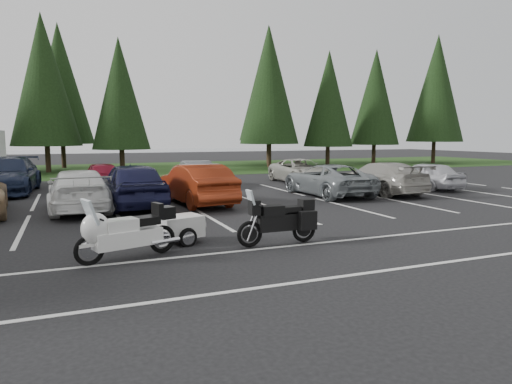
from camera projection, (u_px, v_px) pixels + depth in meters
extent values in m
plane|color=black|center=(202.00, 224.00, 13.62)|extent=(120.00, 120.00, 0.00)
cube|color=#1B3611|center=(119.00, 169.00, 35.66)|extent=(80.00, 16.00, 0.01)
cube|color=slate|center=(126.00, 154.00, 65.63)|extent=(70.00, 50.00, 0.02)
cube|color=silver|center=(186.00, 213.00, 15.46)|extent=(32.00, 16.00, 0.01)
cylinder|color=#332316|center=(48.00, 154.00, 32.61)|extent=(0.36, 0.36, 2.62)
cone|color=black|center=(44.00, 80.00, 31.97)|extent=(4.80, 4.80, 9.27)
cylinder|color=#332316|center=(122.00, 156.00, 33.32)|extent=(0.36, 0.36, 2.26)
cone|color=black|center=(120.00, 93.00, 32.77)|extent=(4.14, 4.14, 7.99)
cylinder|color=#332316|center=(269.00, 151.00, 38.27)|extent=(0.36, 0.36, 2.69)
cone|color=black|center=(269.00, 86.00, 37.61)|extent=(4.93, 4.93, 9.52)
cylinder|color=#332316|center=(328.00, 152.00, 40.09)|extent=(0.36, 0.36, 2.33)
cone|color=black|center=(329.00, 99.00, 39.52)|extent=(4.27, 4.27, 8.24)
cylinder|color=#332316|center=(374.00, 151.00, 42.89)|extent=(0.36, 0.36, 2.47)
cone|color=black|center=(375.00, 97.00, 42.28)|extent=(4.53, 4.53, 8.76)
cylinder|color=#332316|center=(434.00, 148.00, 43.93)|extent=(0.36, 0.36, 2.83)
cone|color=black|center=(436.00, 88.00, 43.24)|extent=(5.19, 5.19, 10.03)
cylinder|color=#332316|center=(63.00, 151.00, 37.20)|extent=(0.36, 0.36, 2.71)
cone|color=black|center=(60.00, 84.00, 36.54)|extent=(4.97, 4.97, 9.61)
cylinder|color=#332316|center=(268.00, 148.00, 43.32)|extent=(0.36, 0.36, 3.00)
cone|color=black|center=(269.00, 83.00, 42.59)|extent=(5.50, 5.50, 10.62)
imported|color=white|center=(79.00, 190.00, 15.91)|extent=(2.11, 5.03, 1.45)
imported|color=#161737|center=(132.00, 185.00, 16.65)|extent=(2.18, 5.00, 1.68)
imported|color=maroon|center=(196.00, 184.00, 17.50)|extent=(2.10, 4.82, 1.54)
imported|color=gray|center=(327.00, 180.00, 20.07)|extent=(2.35, 5.01, 1.39)
imported|color=#9F9B92|center=(380.00, 178.00, 20.75)|extent=(2.16, 5.00, 1.43)
imported|color=silver|center=(426.00, 175.00, 22.57)|extent=(1.78, 4.03, 1.35)
imported|color=#161E37|center=(8.00, 176.00, 20.73)|extent=(2.67, 5.79, 1.64)
imported|color=maroon|center=(104.00, 176.00, 22.08)|extent=(1.78, 4.01, 1.34)
imported|color=slate|center=(198.00, 174.00, 23.46)|extent=(1.51, 4.05, 1.32)
imported|color=#B3B0A4|center=(301.00, 171.00, 25.44)|extent=(2.35, 4.87, 1.34)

